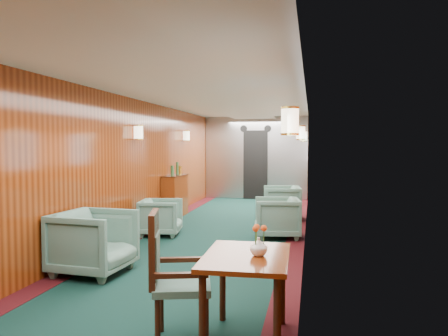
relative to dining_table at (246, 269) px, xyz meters
The scene contains 12 objects.
room 3.69m from the dining_table, 108.07° to the left, with size 12.00×12.10×2.40m.
bulkhead 9.37m from the dining_table, 96.75° to the left, with size 2.98×0.17×2.39m.
windows_right 3.74m from the dining_table, 83.88° to the left, with size 0.02×8.60×0.80m.
wall_sconces 4.26m from the dining_table, 105.60° to the left, with size 2.97×7.97×0.25m.
dining_table is the anchor object (origin of this frame).
side_chair 0.62m from the dining_table, behind, with size 0.57×0.59×1.05m.
credenza 6.27m from the dining_table, 112.91° to the left, with size 0.32×1.03×1.20m.
flower_vase 0.21m from the dining_table, ahead, with size 0.14×0.14×0.15m, color white.
armchair_left_near 2.59m from the dining_table, 144.86° to the left, with size 0.83×0.86×0.78m, color #214E48.
armchair_left_far 4.36m from the dining_table, 118.54° to the left, with size 0.68×0.70×0.63m, color #214E48.
armchair_right_near 4.04m from the dining_table, 91.00° to the left, with size 0.73×0.75×0.68m, color #214E48.
armchair_right_far 5.90m from the dining_table, 91.10° to the left, with size 0.76×0.78×0.71m, color #214E48.
Camera 1 is at (1.60, -6.75, 1.58)m, focal length 35.00 mm.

